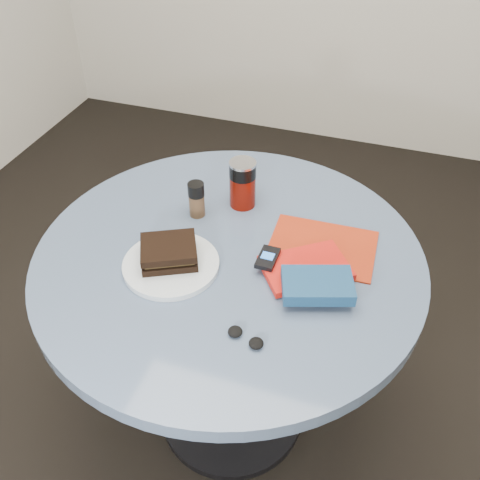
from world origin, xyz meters
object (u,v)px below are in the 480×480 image
(magazine, at_px, (322,247))
(pepper_grinder, at_px, (197,199))
(sandwich, at_px, (169,252))
(headphones, at_px, (246,337))
(red_book, at_px, (305,268))
(novel, at_px, (317,285))
(soda_can, at_px, (243,184))
(mp3_player, at_px, (268,258))
(table, at_px, (230,296))
(plate, at_px, (171,265))

(magazine, bearing_deg, pepper_grinder, 173.79)
(sandwich, height_order, headphones, sandwich)
(red_book, xyz_separation_m, novel, (0.04, -0.07, 0.02))
(soda_can, bearing_deg, headphones, -71.05)
(novel, distance_m, mp3_player, 0.15)
(magazine, bearing_deg, mp3_player, -137.18)
(table, bearing_deg, red_book, -2.23)
(red_book, bearing_deg, soda_can, 101.28)
(red_book, relative_size, mp3_player, 2.57)
(magazine, bearing_deg, soda_can, 154.16)
(pepper_grinder, height_order, red_book, pepper_grinder)
(pepper_grinder, xyz_separation_m, magazine, (0.36, -0.03, -0.05))
(sandwich, xyz_separation_m, mp3_player, (0.23, 0.07, -0.01))
(table, xyz_separation_m, red_book, (0.20, -0.01, 0.18))
(red_book, bearing_deg, plate, 159.49)
(pepper_grinder, relative_size, red_book, 0.50)
(pepper_grinder, distance_m, mp3_player, 0.28)
(sandwich, bearing_deg, magazine, 27.37)
(pepper_grinder, bearing_deg, mp3_player, -30.12)
(table, xyz_separation_m, soda_can, (-0.03, 0.21, 0.23))
(pepper_grinder, relative_size, mp3_player, 1.29)
(table, distance_m, sandwich, 0.25)
(mp3_player, distance_m, headphones, 0.24)
(magazine, height_order, headphones, headphones)
(table, distance_m, headphones, 0.33)
(pepper_grinder, distance_m, headphones, 0.46)
(red_book, relative_size, headphones, 2.21)
(table, xyz_separation_m, mp3_player, (0.11, -0.02, 0.19))
(red_book, height_order, headphones, red_book)
(plate, xyz_separation_m, soda_can, (0.09, 0.30, 0.06))
(soda_can, distance_m, pepper_grinder, 0.14)
(sandwich, bearing_deg, table, 34.60)
(plate, distance_m, red_book, 0.33)
(table, height_order, headphones, headphones)
(plate, bearing_deg, sandwich, 126.42)
(sandwich, relative_size, magazine, 0.63)
(plate, height_order, novel, novel)
(table, relative_size, soda_can, 7.15)
(headphones, bearing_deg, plate, 146.86)
(soda_can, xyz_separation_m, magazine, (0.25, -0.11, -0.07))
(plate, relative_size, pepper_grinder, 2.32)
(sandwich, bearing_deg, mp3_player, 16.10)
(table, xyz_separation_m, novel, (0.24, -0.08, 0.20))
(pepper_grinder, bearing_deg, magazine, -4.52)
(table, distance_m, novel, 0.33)
(soda_can, distance_m, red_book, 0.32)
(magazine, distance_m, headphones, 0.36)
(sandwich, height_order, red_book, sandwich)
(plate, distance_m, novel, 0.36)
(novel, relative_size, headphones, 1.74)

